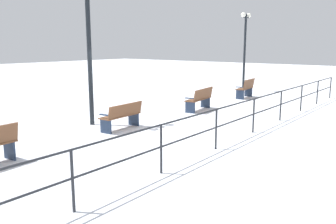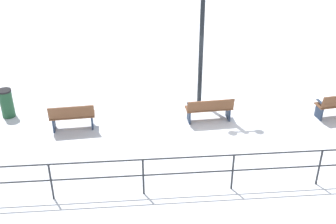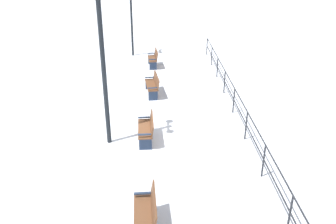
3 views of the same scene
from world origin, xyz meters
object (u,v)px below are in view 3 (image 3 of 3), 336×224
object	(u,v)px
bench_second	(153,84)
bench_third	(147,128)
bench_nearest	(154,58)
lamppost_middle	(102,44)
lamppost_near	(131,7)
bench_fourth	(147,213)

from	to	relation	value
bench_second	bench_third	xyz separation A→B (m)	(0.12, 4.32, -0.04)
bench_nearest	lamppost_middle	distance (m)	9.34
bench_second	bench_third	size ratio (longest dim) A/B	1.10
lamppost_near	bench_second	bearing A→B (deg)	101.87
bench_nearest	lamppost_near	size ratio (longest dim) A/B	0.32
lamppost_near	bench_fourth	bearing A→B (deg)	95.42
bench_third	bench_fourth	world-z (taller)	bench_fourth
bench_nearest	bench_fourth	bearing A→B (deg)	84.59
bench_second	lamppost_near	size ratio (longest dim) A/B	0.38
bench_nearest	bench_fourth	distance (m)	12.95
bench_fourth	lamppost_near	size ratio (longest dim) A/B	0.32
bench_nearest	lamppost_near	world-z (taller)	lamppost_near
bench_second	bench_fourth	world-z (taller)	bench_second
bench_second	lamppost_middle	xyz separation A→B (m)	(1.43, 4.44, 2.95)
bench_third	lamppost_middle	world-z (taller)	lamppost_middle
bench_second	lamppost_middle	distance (m)	5.52
bench_nearest	bench_second	size ratio (longest dim) A/B	0.85
bench_third	bench_fourth	distance (m)	4.32
bench_fourth	lamppost_near	distance (m)	15.70
lamppost_middle	lamppost_near	bearing A→B (deg)	-90.00
lamppost_near	lamppost_middle	xyz separation A→B (m)	(0.00, 11.23, 0.46)
bench_fourth	bench_nearest	bearing A→B (deg)	-93.40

